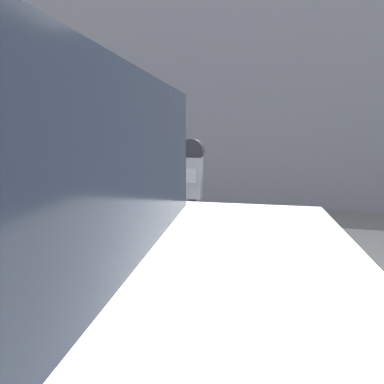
{
  "coord_description": "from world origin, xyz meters",
  "views": [
    {
      "loc": [
        0.41,
        -1.38,
        1.65
      ],
      "look_at": [
        -0.17,
        1.23,
        1.09
      ],
      "focal_mm": 28.0,
      "sensor_mm": 36.0,
      "label": 1
    }
  ],
  "objects": [
    {
      "name": "sidewalk",
      "position": [
        0.0,
        2.2,
        0.05
      ],
      "size": [
        24.0,
        2.8,
        0.1
      ],
      "color": "#ADAAA3",
      "rests_on": "ground_plane"
    },
    {
      "name": "building_facade",
      "position": [
        0.0,
        5.31,
        2.32
      ],
      "size": [
        24.0,
        0.3,
        4.64
      ],
      "color": "gray",
      "rests_on": "ground_plane"
    },
    {
      "name": "parking_meter",
      "position": [
        -0.17,
        1.23,
        1.12
      ],
      "size": [
        0.21,
        0.14,
        1.47
      ],
      "color": "#2D2D30",
      "rests_on": "sidewalk"
    }
  ]
}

